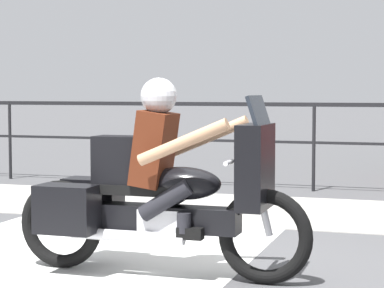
{
  "coord_description": "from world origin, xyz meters",
  "views": [
    {
      "loc": [
        1.66,
        -5.62,
        1.48
      ],
      "look_at": [
        -0.49,
        1.04,
        0.98
      ],
      "focal_mm": 70.0,
      "sensor_mm": 36.0,
      "label": 1
    }
  ],
  "objects": [
    {
      "name": "ground_plane",
      "position": [
        0.0,
        0.0,
        0.0
      ],
      "size": [
        120.0,
        120.0,
        0.0
      ],
      "primitive_type": "plane",
      "color": "#4C4C4F"
    },
    {
      "name": "sidewalk_band",
      "position": [
        0.0,
        3.4,
        0.01
      ],
      "size": [
        44.0,
        2.4,
        0.01
      ],
      "primitive_type": "cube",
      "color": "#A8A59E",
      "rests_on": "ground"
    },
    {
      "name": "crosswalk_band",
      "position": [
        -1.37,
        -0.2,
        0.0
      ],
      "size": [
        3.11,
        6.0,
        0.01
      ],
      "primitive_type": "cube",
      "color": "silver",
      "rests_on": "ground"
    },
    {
      "name": "fence_railing",
      "position": [
        0.0,
        5.36,
        1.03
      ],
      "size": [
        36.0,
        0.05,
        1.31
      ],
      "color": "black",
      "rests_on": "ground"
    },
    {
      "name": "motorcycle",
      "position": [
        -0.43,
        -0.08,
        0.69
      ],
      "size": [
        2.48,
        0.76,
        1.59
      ],
      "rotation": [
        0.0,
        0.0,
        -0.08
      ],
      "color": "black",
      "rests_on": "ground"
    }
  ]
}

